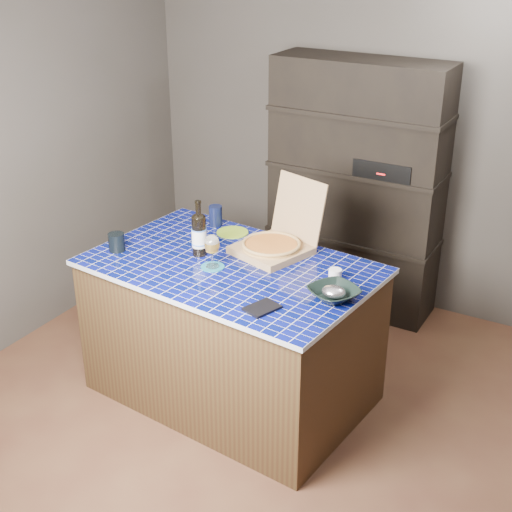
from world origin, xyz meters
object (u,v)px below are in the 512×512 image
Objects in this scene: kitchen_island at (232,331)px; dvd_case at (262,308)px; pizza_box at (274,243)px; mead_bottle at (199,234)px; wine_glass at (212,245)px; bowl at (334,293)px.

dvd_case is at bearing -35.88° from kitchen_island.
pizza_box is 0.68m from dvd_case.
mead_bottle is (-0.36, -0.24, 0.07)m from pizza_box.
kitchen_island is 0.61m from mead_bottle.
wine_glass reaches higher than kitchen_island.
pizza_box is at bearing 147.01° from bowl.
kitchen_island is 3.10× the size of pizza_box.
mead_bottle is 0.74m from dvd_case.
mead_bottle is at bearing -179.80° from kitchen_island.
wine_glass is at bearing -123.53° from kitchen_island.
wine_glass is (0.16, -0.10, 0.01)m from mead_bottle.
bowl is at bearing -15.84° from pizza_box.
bowl is (0.66, -0.08, 0.46)m from kitchen_island.
dvd_case is at bearing -49.50° from pizza_box.
kitchen_island is at bearing 50.68° from wine_glass.
pizza_box reaches higher than kitchen_island.
mead_bottle is 1.35× the size of bowl.
bowl is (0.53, -0.34, -0.03)m from pizza_box.
kitchen_island is at bearing 157.43° from dvd_case.
mead_bottle reaches higher than dvd_case.
bowl is (0.26, 0.28, 0.02)m from dvd_case.
kitchen_island is 0.57m from pizza_box.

